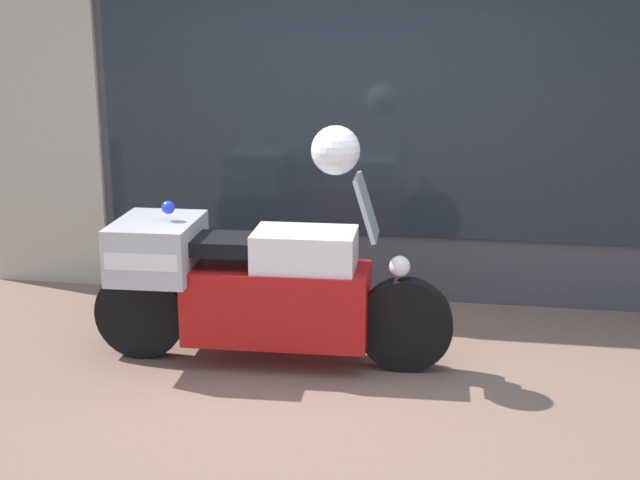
{
  "coord_description": "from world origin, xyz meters",
  "views": [
    {
      "loc": [
        0.86,
        -5.2,
        2.39
      ],
      "look_at": [
        -0.18,
        0.83,
        0.74
      ],
      "focal_mm": 50.0,
      "sensor_mm": 36.0,
      "label": 1
    }
  ],
  "objects": [
    {
      "name": "ground_plane",
      "position": [
        0.0,
        0.0,
        0.0
      ],
      "size": [
        60.0,
        60.0,
        0.0
      ],
      "primitive_type": "plane",
      "color": "#7A5B4C"
    },
    {
      "name": "paramedic_motorcycle",
      "position": [
        -0.57,
        0.32,
        0.56
      ],
      "size": [
        2.44,
        0.72,
        1.31
      ],
      "rotation": [
        0.0,
        0.0,
        0.04
      ],
      "color": "black",
      "rests_on": "ground"
    },
    {
      "name": "window_display",
      "position": [
        0.45,
        2.03,
        0.47
      ],
      "size": [
        5.0,
        0.3,
        1.99
      ],
      "color": "slate",
      "rests_on": "ground"
    },
    {
      "name": "white_helmet",
      "position": [
        0.01,
        0.34,
        1.47
      ],
      "size": [
        0.32,
        0.32,
        0.32
      ],
      "primitive_type": "sphere",
      "color": "white",
      "rests_on": "paramedic_motorcycle"
    },
    {
      "name": "shop_building",
      "position": [
        -0.46,
        2.0,
        1.75
      ],
      "size": [
        6.49,
        0.55,
        3.49
      ],
      "color": "#424247",
      "rests_on": "ground"
    }
  ]
}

